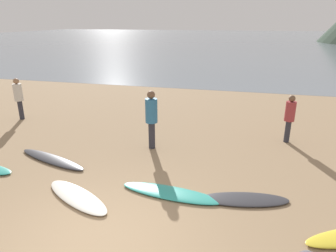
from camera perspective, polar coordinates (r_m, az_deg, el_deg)
name	(u,v)px	position (r m, az deg, el deg)	size (l,w,h in m)	color
ground_plane	(192,105)	(14.76, 4.57, 4.03)	(120.00, 120.00, 0.20)	#997C5B
ocean_water	(235,39)	(67.15, 12.58, 15.75)	(140.00, 100.00, 0.01)	slate
surfboard_2	(52,159)	(9.29, -21.01, -5.83)	(2.52, 0.46, 0.09)	#333338
surfboard_3	(77,197)	(7.28, -16.71, -12.60)	(2.05, 0.59, 0.08)	silver
surfboard_4	(170,193)	(7.13, 0.47, -12.46)	(2.38, 0.58, 0.08)	teal
surfboard_5	(245,199)	(7.12, 14.21, -13.22)	(1.96, 0.60, 0.07)	#333338
person_0	(151,115)	(9.16, -3.14, 2.06)	(0.37, 0.37, 1.82)	#2D2D38
person_1	(18,95)	(13.34, -26.31, 5.17)	(0.33, 0.33, 1.66)	#2D2D38
person_2	(290,115)	(10.42, 21.94, 1.94)	(0.32, 0.32, 1.57)	#2D2D38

